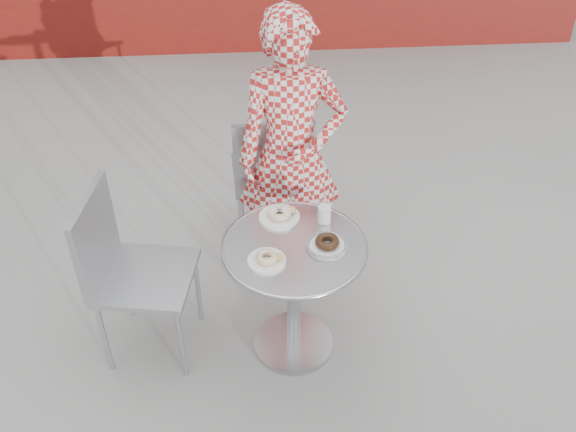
{
  "coord_description": "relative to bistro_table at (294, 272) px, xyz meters",
  "views": [
    {
      "loc": [
        -0.2,
        -2.19,
        2.57
      ],
      "look_at": [
        -0.03,
        0.1,
        0.74
      ],
      "focal_mm": 40.0,
      "sensor_mm": 36.0,
      "label": 1
    }
  ],
  "objects": [
    {
      "name": "bistro_table",
      "position": [
        0.0,
        0.0,
        0.0
      ],
      "size": [
        0.67,
        0.67,
        0.68
      ],
      "rotation": [
        0.0,
        0.0,
        0.08
      ],
      "color": "silver",
      "rests_on": "ground"
    },
    {
      "name": "plate_near",
      "position": [
        -0.13,
        -0.1,
        0.18
      ],
      "size": [
        0.17,
        0.17,
        0.04
      ],
      "rotation": [
        0.0,
        0.0,
        -0.43
      ],
      "color": "white",
      "rests_on": "bistro_table"
    },
    {
      "name": "chair_left",
      "position": [
        -0.71,
        0.07,
        -0.23
      ],
      "size": [
        0.51,
        0.5,
        0.91
      ],
      "rotation": [
        0.0,
        0.0,
        1.4
      ],
      "color": "#A0A3A8",
      "rests_on": "ground"
    },
    {
      "name": "plate_far",
      "position": [
        -0.05,
        0.2,
        0.18
      ],
      "size": [
        0.19,
        0.19,
        0.05
      ],
      "rotation": [
        0.0,
        0.0,
        -0.06
      ],
      "color": "white",
      "rests_on": "bistro_table"
    },
    {
      "name": "plate_checker",
      "position": [
        0.15,
        -0.02,
        0.18
      ],
      "size": [
        0.19,
        0.19,
        0.05
      ],
      "rotation": [
        0.0,
        0.0,
        -0.21
      ],
      "color": "white",
      "rests_on": "bistro_table"
    },
    {
      "name": "chair_far",
      "position": [
        -0.06,
        0.87,
        -0.23
      ],
      "size": [
        0.45,
        0.46,
        0.91
      ],
      "rotation": [
        0.0,
        0.0,
        3.19
      ],
      "color": "#A0A3A8",
      "rests_on": "ground"
    },
    {
      "name": "milk_cup",
      "position": [
        0.15,
        0.16,
        0.21
      ],
      "size": [
        0.07,
        0.07,
        0.11
      ],
      "rotation": [
        0.0,
        0.0,
        0.27
      ],
      "color": "white",
      "rests_on": "bistro_table"
    },
    {
      "name": "seated_person",
      "position": [
        0.03,
        0.6,
        0.26
      ],
      "size": [
        0.56,
        0.37,
        1.54
      ],
      "primitive_type": "imported",
      "rotation": [
        0.0,
        0.0,
        0.01
      ],
      "color": "#AC1C1A",
      "rests_on": "ground"
    },
    {
      "name": "ground",
      "position": [
        0.01,
        0.03,
        -0.51
      ],
      "size": [
        60.0,
        60.0,
        0.0
      ],
      "primitive_type": "plane",
      "color": "#A9A6A1",
      "rests_on": "ground"
    }
  ]
}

